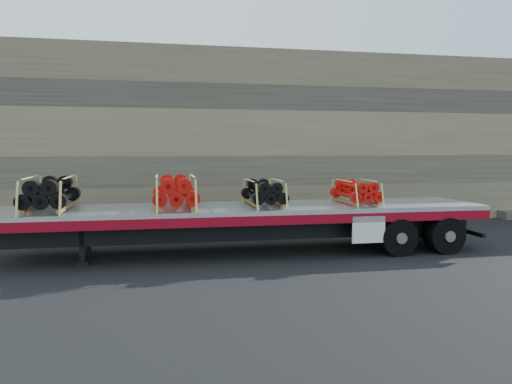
# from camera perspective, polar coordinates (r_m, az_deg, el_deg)

# --- Properties ---
(ground) EXTENTS (120.00, 120.00, 0.00)m
(ground) POSITION_cam_1_polar(r_m,az_deg,el_deg) (15.07, 2.30, -6.83)
(ground) COLOR black
(ground) RESTS_ON ground
(rock_wall) EXTENTS (44.00, 3.00, 7.00)m
(rock_wall) POSITION_cam_1_polar(r_m,az_deg,el_deg) (21.12, -2.04, 6.11)
(rock_wall) COLOR #7A6B54
(rock_wall) RESTS_ON ground
(trailer) EXTENTS (14.14, 2.94, 1.41)m
(trailer) POSITION_cam_1_polar(r_m,az_deg,el_deg) (14.75, -1.09, -4.30)
(trailer) COLOR #B8BBC0
(trailer) RESTS_ON ground
(bundle_front) EXTENTS (1.26, 2.47, 0.87)m
(bundle_front) POSITION_cam_1_polar(r_m,az_deg,el_deg) (14.68, -22.47, -0.25)
(bundle_front) COLOR black
(bundle_front) RESTS_ON trailer
(bundle_midfront) EXTENTS (1.26, 2.47, 0.87)m
(bundle_midfront) POSITION_cam_1_polar(r_m,az_deg,el_deg) (14.39, -9.25, -0.03)
(bundle_midfront) COLOR red
(bundle_midfront) RESTS_ON trailer
(bundle_midrear) EXTENTS (1.05, 2.05, 0.72)m
(bundle_midrear) POSITION_cam_1_polar(r_m,az_deg,el_deg) (14.71, 0.87, -0.14)
(bundle_midrear) COLOR black
(bundle_midrear) RESTS_ON trailer
(bundle_rear) EXTENTS (0.99, 1.94, 0.68)m
(bundle_rear) POSITION_cam_1_polar(r_m,az_deg,el_deg) (15.56, 11.32, -0.03)
(bundle_rear) COLOR red
(bundle_rear) RESTS_ON trailer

